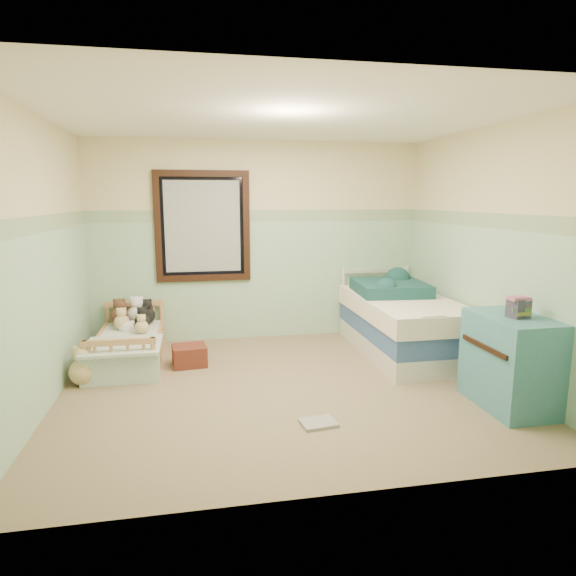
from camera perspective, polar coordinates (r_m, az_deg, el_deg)
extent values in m
cube|color=brown|center=(4.86, -0.45, -11.42)|extent=(4.20, 3.60, 0.02)
cube|color=white|center=(4.58, -0.49, 19.35)|extent=(4.20, 3.60, 0.02)
cube|color=beige|center=(6.32, -3.39, 5.37)|extent=(4.20, 0.04, 2.50)
cube|color=beige|center=(2.82, 6.07, -0.79)|extent=(4.20, 0.04, 2.50)
cube|color=beige|center=(4.66, -26.80, 2.54)|extent=(0.04, 3.60, 2.50)
cube|color=beige|center=(5.34, 22.35, 3.72)|extent=(0.04, 3.60, 2.50)
cube|color=#93BF94|center=(6.37, -3.33, 0.88)|extent=(4.20, 0.01, 1.50)
cube|color=#528251|center=(6.29, -3.41, 8.32)|extent=(4.20, 0.01, 0.15)
cube|color=black|center=(6.22, -9.82, 7.01)|extent=(1.16, 0.06, 1.36)
cube|color=#BABBB3|center=(6.23, -9.82, 7.01)|extent=(0.92, 0.01, 1.12)
cube|color=#C08146|center=(5.80, -17.84, -7.26)|extent=(0.70, 1.39, 0.18)
cube|color=silver|center=(5.76, -17.92, -5.84)|extent=(0.64, 1.33, 0.12)
cube|color=#83ADD4|center=(5.33, -18.53, -6.34)|extent=(0.76, 0.70, 0.03)
sphere|color=brown|center=(6.22, -18.82, -3.10)|extent=(0.22, 0.22, 0.22)
sphere|color=white|center=(6.19, -16.99, -2.99)|extent=(0.23, 0.23, 0.23)
sphere|color=#DCB97F|center=(6.01, -18.62, -3.77)|extent=(0.18, 0.18, 0.18)
sphere|color=black|center=(5.98, -16.44, -3.71)|extent=(0.18, 0.18, 0.18)
sphere|color=white|center=(6.03, -18.02, -6.11)|extent=(0.28, 0.28, 0.28)
sphere|color=#DCB97F|center=(5.25, -22.56, -8.92)|extent=(0.27, 0.27, 0.27)
cube|color=silver|center=(5.98, 13.02, -6.29)|extent=(0.95, 1.89, 0.22)
cube|color=navy|center=(5.92, 13.10, -4.25)|extent=(0.95, 1.89, 0.22)
cube|color=#F6E7CD|center=(5.87, 13.19, -2.17)|extent=(0.99, 1.93, 0.22)
cube|color=#0D3A3D|center=(6.09, 11.69, 0.05)|extent=(0.87, 0.91, 0.14)
cube|color=teal|center=(4.71, 24.27, -7.76)|extent=(0.50, 0.81, 0.81)
cube|color=#452A2A|center=(4.55, 25.07, -2.11)|extent=(0.19, 0.16, 0.16)
cube|color=#A53C24|center=(5.51, -11.30, -7.66)|extent=(0.39, 0.35, 0.22)
cube|color=gold|center=(4.12, 3.53, -15.28)|extent=(0.30, 0.25, 0.03)
sphere|color=black|center=(6.21, -15.99, -3.04)|extent=(0.20, 0.20, 0.20)
sphere|color=#DCB97F|center=(5.77, -16.53, -4.35)|extent=(0.15, 0.15, 0.15)
sphere|color=white|center=(6.24, -16.36, -3.21)|extent=(0.16, 0.16, 0.16)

